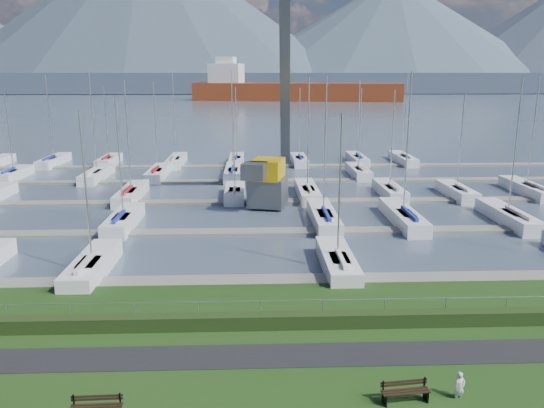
{
  "coord_description": "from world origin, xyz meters",
  "views": [
    {
      "loc": [
        -1.33,
        -23.44,
        11.77
      ],
      "look_at": [
        0.0,
        12.0,
        3.0
      ],
      "focal_mm": 35.0,
      "sensor_mm": 36.0,
      "label": 1
    }
  ],
  "objects_px": {
    "bench_right": "(405,391)",
    "bench_left": "(97,407)",
    "crane": "(272,145)",
    "person": "(460,384)"
  },
  "relations": [
    {
      "from": "bench_left",
      "to": "bench_right",
      "type": "height_order",
      "value": "same"
    },
    {
      "from": "bench_left",
      "to": "crane",
      "type": "bearing_deg",
      "value": 75.41
    },
    {
      "from": "crane",
      "to": "bench_left",
      "type": "bearing_deg",
      "value": -88.34
    },
    {
      "from": "bench_right",
      "to": "person",
      "type": "relative_size",
      "value": 1.52
    },
    {
      "from": "bench_left",
      "to": "bench_right",
      "type": "distance_m",
      "value": 11.08
    },
    {
      "from": "bench_left",
      "to": "person",
      "type": "bearing_deg",
      "value": 1.16
    },
    {
      "from": "bench_right",
      "to": "bench_left",
      "type": "bearing_deg",
      "value": 176.11
    },
    {
      "from": "bench_right",
      "to": "crane",
      "type": "height_order",
      "value": "crane"
    },
    {
      "from": "bench_left",
      "to": "person",
      "type": "relative_size",
      "value": 1.5
    },
    {
      "from": "bench_right",
      "to": "crane",
      "type": "xyz_separation_m",
      "value": [
        -3.68,
        31.69,
        4.91
      ]
    }
  ]
}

